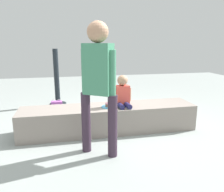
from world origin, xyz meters
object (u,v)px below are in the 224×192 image
(adult_standing, at_px, (98,78))
(cake_plate, at_px, (109,106))
(child_seated, at_px, (123,93))
(party_cup_red, at_px, (44,110))
(water_bottle_near_gift, at_px, (56,109))
(gift_bag, at_px, (57,109))
(cake_box_white, at_px, (157,110))
(handbag_black_leather, at_px, (47,118))

(adult_standing, bearing_deg, cake_plate, 69.08)
(cake_plate, bearing_deg, child_seated, 4.09)
(child_seated, height_order, party_cup_red, child_seated)
(child_seated, xyz_separation_m, party_cup_red, (-1.29, 1.25, -0.57))
(child_seated, height_order, water_bottle_near_gift, child_seated)
(adult_standing, relative_size, gift_bag, 4.65)
(cake_plate, xyz_separation_m, gift_bag, (-0.80, 0.91, -0.27))
(adult_standing, bearing_deg, gift_bag, 109.27)
(party_cup_red, distance_m, cake_box_white, 2.26)
(party_cup_red, relative_size, handbag_black_leather, 0.30)
(child_seated, relative_size, handbag_black_leather, 1.41)
(child_seated, bearing_deg, cake_plate, -175.91)
(party_cup_red, distance_m, handbag_black_leather, 0.74)
(child_seated, distance_m, water_bottle_near_gift, 1.64)
(cake_box_white, bearing_deg, water_bottle_near_gift, 168.77)
(gift_bag, xyz_separation_m, water_bottle_near_gift, (-0.02, 0.25, -0.07))
(handbag_black_leather, bearing_deg, party_cup_red, 98.19)
(handbag_black_leather, bearing_deg, cake_box_white, 6.38)
(adult_standing, height_order, cake_plate, adult_standing)
(cake_plate, bearing_deg, cake_box_white, 34.07)
(cake_plate, height_order, gift_bag, cake_plate)
(water_bottle_near_gift, bearing_deg, child_seated, -47.36)
(gift_bag, relative_size, water_bottle_near_gift, 1.84)
(adult_standing, bearing_deg, child_seated, 54.79)
(child_seated, xyz_separation_m, cake_plate, (-0.23, -0.02, -0.19))
(water_bottle_near_gift, relative_size, cake_box_white, 0.60)
(adult_standing, distance_m, cake_box_white, 2.19)
(adult_standing, height_order, handbag_black_leather, adult_standing)
(handbag_black_leather, bearing_deg, water_bottle_near_gift, 78.12)
(child_seated, distance_m, party_cup_red, 1.88)
(cake_box_white, height_order, handbag_black_leather, handbag_black_leather)
(water_bottle_near_gift, bearing_deg, gift_bag, -84.45)
(adult_standing, height_order, cake_box_white, adult_standing)
(gift_bag, bearing_deg, adult_standing, -70.73)
(gift_bag, relative_size, cake_box_white, 1.11)
(adult_standing, relative_size, cake_box_white, 5.16)
(gift_bag, bearing_deg, cake_box_white, -4.25)
(child_seated, distance_m, cake_box_white, 1.31)
(party_cup_red, bearing_deg, adult_standing, -67.18)
(adult_standing, xyz_separation_m, cake_box_white, (1.39, 1.43, -0.92))
(cake_plate, relative_size, party_cup_red, 2.21)
(adult_standing, height_order, party_cup_red, adult_standing)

